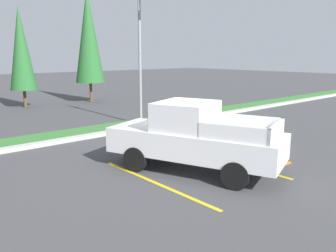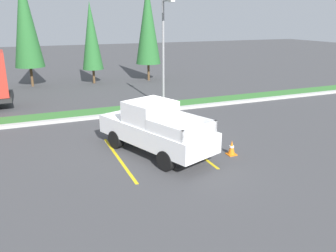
{
  "view_description": "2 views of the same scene",
  "coord_description": "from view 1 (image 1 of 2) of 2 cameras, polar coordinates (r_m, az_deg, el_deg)",
  "views": [
    {
      "loc": [
        -7.62,
        -8.09,
        3.47
      ],
      "look_at": [
        -0.51,
        0.05,
        1.26
      ],
      "focal_mm": 37.18,
      "sensor_mm": 36.0,
      "label": 1
    },
    {
      "loc": [
        -4.92,
        -13.29,
        5.27
      ],
      "look_at": [
        0.14,
        -1.15,
        1.13
      ],
      "focal_mm": 36.89,
      "sensor_mm": 36.0,
      "label": 2
    }
  ],
  "objects": [
    {
      "name": "ground_plane",
      "position": [
        11.64,
        2.06,
        -5.78
      ],
      "size": [
        120.0,
        120.0,
        0.0
      ],
      "primitive_type": "plane",
      "color": "#424244"
    },
    {
      "name": "curb_strip",
      "position": [
        15.52,
        -10.68,
        -1.26
      ],
      "size": [
        56.0,
        0.4,
        0.15
      ],
      "primitive_type": "cube",
      "color": "#B2B2AD",
      "rests_on": "ground"
    },
    {
      "name": "traffic_cone",
      "position": [
        11.96,
        18.47,
        -4.45
      ],
      "size": [
        0.36,
        0.36,
        0.6
      ],
      "color": "orange",
      "rests_on": "ground"
    },
    {
      "name": "cypress_tree_right_inner",
      "position": [
        26.66,
        -12.9,
        14.12
      ],
      "size": [
        2.11,
        2.11,
        8.12
      ],
      "color": "brown",
      "rests_on": "ground"
    },
    {
      "name": "grass_median",
      "position": [
        16.46,
        -12.62,
        -0.76
      ],
      "size": [
        56.0,
        1.8,
        0.06
      ],
      "primitive_type": "cube",
      "color": "#387533",
      "rests_on": "ground"
    },
    {
      "name": "parking_line_far",
      "position": [
        11.84,
        9.64,
        -5.61
      ],
      "size": [
        0.12,
        4.8,
        0.01
      ],
      "primitive_type": "cube",
      "color": "yellow",
      "rests_on": "ground"
    },
    {
      "name": "pickup_truck_main",
      "position": [
        10.47,
        4.17,
        -1.87
      ],
      "size": [
        3.61,
        5.55,
        2.1
      ],
      "color": "black",
      "rests_on": "ground"
    },
    {
      "name": "cypress_tree_center",
      "position": [
        25.1,
        -22.97,
        11.58
      ],
      "size": [
        1.71,
        1.71,
        6.56
      ],
      "color": "brown",
      "rests_on": "ground"
    },
    {
      "name": "parking_line_near",
      "position": [
        9.75,
        -2.15,
        -9.24
      ],
      "size": [
        0.12,
        4.8,
        0.01
      ],
      "primitive_type": "cube",
      "color": "yellow",
      "rests_on": "ground"
    },
    {
      "name": "street_light",
      "position": [
        17.29,
        -4.31,
        12.25
      ],
      "size": [
        0.24,
        1.49,
        6.28
      ],
      "color": "gray",
      "rests_on": "ground"
    }
  ]
}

